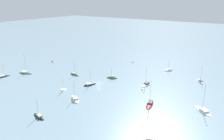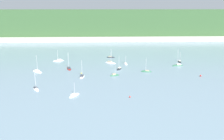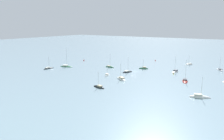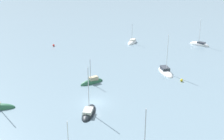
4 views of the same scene
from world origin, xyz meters
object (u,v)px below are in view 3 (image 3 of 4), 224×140
at_px(sailboat_11, 185,81).
at_px(sailboat_9, 110,67).
at_px(sailboat_1, 189,65).
at_px(sailboat_13, 175,72).
at_px(mooring_buoy_1, 174,74).
at_px(mooring_buoy_2, 155,60).
at_px(sailboat_7, 200,97).
at_px(sailboat_5, 220,70).
at_px(sailboat_0, 144,69).
at_px(sailboat_3, 49,69).
at_px(mooring_buoy_0, 84,60).
at_px(sailboat_8, 99,87).
at_px(sailboat_12, 107,75).
at_px(sailboat_6, 121,79).
at_px(sailboat_10, 66,67).
at_px(sailboat_2, 127,72).

bearing_deg(sailboat_11, sailboat_9, -115.55).
distance_m(sailboat_1, sailboat_13, 26.13).
relative_size(mooring_buoy_1, mooring_buoy_2, 0.93).
distance_m(sailboat_7, mooring_buoy_1, 36.10).
bearing_deg(sailboat_5, sailboat_0, 83.65).
distance_m(sailboat_3, mooring_buoy_0, 32.45).
height_order(sailboat_8, sailboat_12, sailboat_8).
bearing_deg(sailboat_5, sailboat_9, 81.09).
bearing_deg(mooring_buoy_0, sailboat_6, 147.46).
relative_size(sailboat_0, sailboat_10, 0.55).
bearing_deg(sailboat_12, sailboat_6, -124.36).
xyz_separation_m(sailboat_7, sailboat_10, (80.01, -15.58, 0.02)).
distance_m(sailboat_6, sailboat_10, 44.36).
xyz_separation_m(sailboat_8, mooring_buoy_0, (48.02, -47.64, 0.34)).
distance_m(sailboat_5, mooring_buoy_2, 43.98).
bearing_deg(sailboat_3, sailboat_11, -70.49).
bearing_deg(mooring_buoy_1, sailboat_1, -89.86).
xyz_separation_m(sailboat_5, sailboat_7, (-0.29, 54.74, 0.04)).
distance_m(sailboat_10, sailboat_12, 33.95).
xyz_separation_m(sailboat_3, sailboat_6, (-48.16, -1.31, 0.01)).
relative_size(sailboat_2, mooring_buoy_0, 10.95).
bearing_deg(sailboat_1, mooring_buoy_1, 36.68).
distance_m(sailboat_1, sailboat_7, 65.64).
distance_m(sailboat_0, sailboat_5, 42.36).
xyz_separation_m(sailboat_5, sailboat_10, (79.72, 39.15, 0.06)).
xyz_separation_m(sailboat_6, mooring_buoy_1, (-17.49, -23.52, 0.21)).
xyz_separation_m(sailboat_10, mooring_buoy_0, (5.24, -22.76, 0.30)).
bearing_deg(sailboat_11, mooring_buoy_1, -156.13).
xyz_separation_m(sailboat_10, sailboat_11, (-69.65, -4.62, -0.00)).
xyz_separation_m(sailboat_11, sailboat_13, (9.61, -16.50, 0.01)).
xyz_separation_m(sailboat_8, mooring_buoy_1, (-18.28, -40.02, 0.22)).
height_order(sailboat_0, sailboat_3, sailboat_3).
distance_m(sailboat_3, sailboat_10, 10.71).
relative_size(sailboat_9, mooring_buoy_0, 10.70).
distance_m(sailboat_3, mooring_buoy_2, 72.83).
relative_size(sailboat_7, sailboat_8, 1.15).
bearing_deg(sailboat_10, sailboat_8, -46.45).
bearing_deg(sailboat_5, sailboat_13, 98.79).
bearing_deg(sailboat_10, sailboat_9, 13.12).
height_order(sailboat_6, mooring_buoy_1, sailboat_6).
distance_m(sailboat_8, sailboat_11, 39.91).
relative_size(sailboat_5, sailboat_12, 1.39).
distance_m(sailboat_3, sailboat_13, 71.60).
height_order(sailboat_5, sailboat_6, sailboat_5).
relative_size(sailboat_6, sailboat_12, 1.35).
xyz_separation_m(sailboat_3, sailboat_12, (-38.14, -4.48, 0.00)).
bearing_deg(sailboat_5, sailboat_11, 130.04).
distance_m(sailboat_3, sailboat_8, 49.75).
distance_m(sailboat_12, mooring_buoy_1, 34.21).
bearing_deg(sailboat_2, sailboat_9, 92.29).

